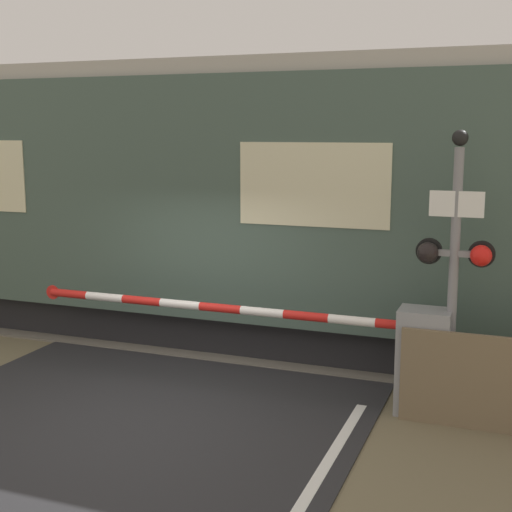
# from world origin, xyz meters

# --- Properties ---
(ground_plane) EXTENTS (80.00, 80.00, 0.00)m
(ground_plane) POSITION_xyz_m (0.00, 0.00, 0.00)
(ground_plane) COLOR #6B6047
(track_bed) EXTENTS (36.00, 3.20, 0.13)m
(track_bed) POSITION_xyz_m (0.00, 3.49, 0.02)
(track_bed) COLOR #666056
(track_bed) RESTS_ON ground_plane
(train) EXTENTS (20.70, 3.03, 4.32)m
(train) POSITION_xyz_m (-4.20, 3.49, 2.21)
(train) COLOR black
(train) RESTS_ON ground_plane
(crossing_barrier) EXTENTS (5.58, 0.44, 1.27)m
(crossing_barrier) POSITION_xyz_m (2.72, 1.06, 0.71)
(crossing_barrier) COLOR gray
(crossing_barrier) RESTS_ON ground_plane
(signal_post) EXTENTS (0.88, 0.26, 3.32)m
(signal_post) POSITION_xyz_m (3.42, 1.08, 1.89)
(signal_post) COLOR gray
(signal_post) RESTS_ON ground_plane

